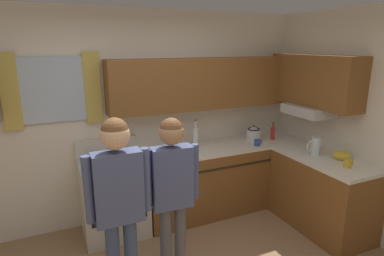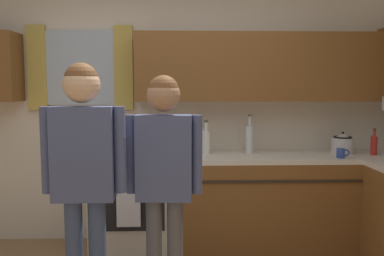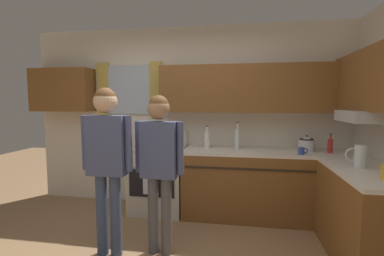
{
  "view_description": "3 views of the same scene",
  "coord_description": "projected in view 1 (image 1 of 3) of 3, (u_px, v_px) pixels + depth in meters",
  "views": [
    {
      "loc": [
        -0.92,
        -1.99,
        2.19
      ],
      "look_at": [
        0.31,
        0.72,
        1.42
      ],
      "focal_mm": 30.3,
      "sensor_mm": 36.0,
      "label": 1
    },
    {
      "loc": [
        0.11,
        -2.1,
        1.52
      ],
      "look_at": [
        0.2,
        0.82,
        1.22
      ],
      "focal_mm": 37.53,
      "sensor_mm": 36.0,
      "label": 2
    },
    {
      "loc": [
        0.77,
        -2.12,
        1.54
      ],
      "look_at": [
        0.26,
        0.94,
        1.24
      ],
      "focal_mm": 25.91,
      "sensor_mm": 36.0,
      "label": 3
    }
  ],
  "objects": [
    {
      "name": "kitchen_counter_run",
      "position": [
        257.0,
        182.0,
        4.22
      ],
      "size": [
        2.24,
        1.83,
        0.9
      ],
      "color": "brown",
      "rests_on": "ground"
    },
    {
      "name": "back_wall_unit",
      "position": [
        138.0,
        106.0,
        3.94
      ],
      "size": [
        4.6,
        0.42,
        2.6
      ],
      "color": "silver",
      "rests_on": "ground"
    },
    {
      "name": "bottle_milk_white",
      "position": [
        166.0,
        143.0,
        3.96
      ],
      "size": [
        0.08,
        0.08,
        0.31
      ],
      "color": "white",
      "rests_on": "kitchen_counter_run"
    },
    {
      "name": "adult_left",
      "position": [
        119.0,
        195.0,
        2.53
      ],
      "size": [
        0.52,
        0.23,
        1.67
      ],
      "color": "#38476B",
      "rests_on": "ground"
    },
    {
      "name": "stove_oven",
      "position": [
        114.0,
        196.0,
        3.79
      ],
      "size": [
        0.72,
        0.67,
        1.1
      ],
      "color": "beige",
      "rests_on": "ground"
    },
    {
      "name": "mug_cobalt_blue",
      "position": [
        257.0,
        142.0,
        4.23
      ],
      "size": [
        0.11,
        0.07,
        0.08
      ],
      "color": "#2D479E",
      "rests_on": "kitchen_counter_run"
    },
    {
      "name": "mixing_bowl",
      "position": [
        342.0,
        155.0,
        3.72
      ],
      "size": [
        0.2,
        0.2,
        0.1
      ],
      "color": "gold",
      "rests_on": "kitchen_counter_run"
    },
    {
      "name": "bottle_tall_clear",
      "position": [
        196.0,
        137.0,
        4.13
      ],
      "size": [
        0.07,
        0.07,
        0.37
      ],
      "color": "silver",
      "rests_on": "kitchen_counter_run"
    },
    {
      "name": "adult_in_plaid",
      "position": [
        172.0,
        184.0,
        2.84
      ],
      "size": [
        0.5,
        0.22,
        1.6
      ],
      "color": "#4C4C51",
      "rests_on": "ground"
    },
    {
      "name": "stovetop_kettle",
      "position": [
        254.0,
        133.0,
        4.47
      ],
      "size": [
        0.27,
        0.2,
        0.21
      ],
      "color": "silver",
      "rests_on": "kitchen_counter_run"
    },
    {
      "name": "water_pitcher",
      "position": [
        315.0,
        146.0,
        3.84
      ],
      "size": [
        0.19,
        0.11,
        0.22
      ],
      "color": "silver",
      "rests_on": "kitchen_counter_run"
    },
    {
      "name": "mug_mustard_yellow",
      "position": [
        348.0,
        163.0,
        3.48
      ],
      "size": [
        0.12,
        0.08,
        0.09
      ],
      "color": "gold",
      "rests_on": "kitchen_counter_run"
    },
    {
      "name": "bottle_sauce_red",
      "position": [
        273.0,
        133.0,
        4.5
      ],
      "size": [
        0.06,
        0.06,
        0.25
      ],
      "color": "red",
      "rests_on": "kitchen_counter_run"
    }
  ]
}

